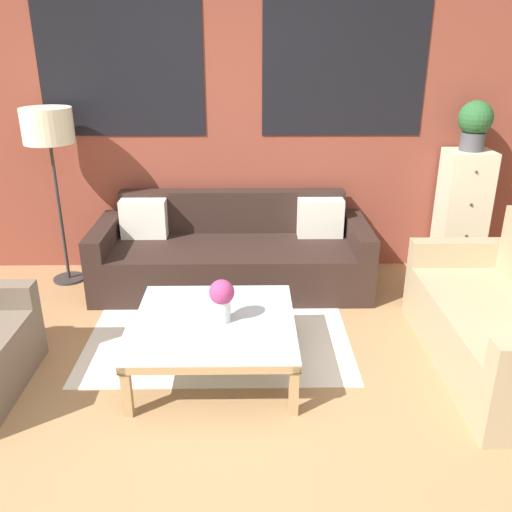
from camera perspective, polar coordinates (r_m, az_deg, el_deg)
ground_plane at (r=3.22m, az=-3.06°, el=-17.84°), size 16.00×16.00×0.00m
wall_back_brick at (r=4.95m, az=-2.36°, el=14.47°), size 8.40×0.09×2.80m
rug at (r=4.22m, az=-3.81°, el=-7.18°), size 1.91×1.64×0.00m
couch_dark at (r=4.77m, az=-2.51°, el=0.05°), size 2.34×0.88×0.78m
settee_vintage at (r=3.94m, az=25.04°, el=-6.62°), size 0.80×1.63×0.92m
coffee_table at (r=3.56m, az=-4.40°, el=-7.38°), size 1.04×1.04×0.36m
floor_lamp at (r=4.88m, az=-21.01°, el=12.06°), size 0.42×0.42×1.53m
drawer_cabinet at (r=5.25m, az=20.80°, el=4.16°), size 0.39×0.37×1.15m
potted_plant at (r=5.08m, az=22.05°, el=12.86°), size 0.29×0.29×0.42m
flower_vase at (r=3.45m, az=-3.61°, el=-4.38°), size 0.16×0.16×0.29m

